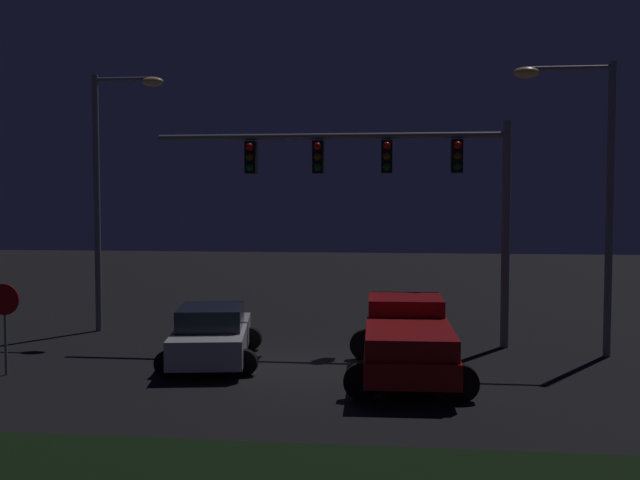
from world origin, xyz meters
TOP-DOWN VIEW (x-y plane):
  - ground_plane at (0.00, 0.00)m, footprint 80.00×80.00m
  - pickup_truck at (2.71, -0.69)m, footprint 2.99×5.46m
  - car_sedan at (-2.32, 0.23)m, footprint 2.94×4.63m
  - traffic_signal_gantry at (2.18, 3.09)m, footprint 10.32×0.56m
  - street_lamp_left at (-6.72, 4.34)m, footprint 2.35×0.44m
  - street_lamp_right at (7.58, 2.16)m, footprint 2.69×0.44m
  - stop_sign at (-6.95, -1.63)m, footprint 0.76×0.08m

SIDE VIEW (x-z plane):
  - ground_plane at x=0.00m, z-range 0.00..0.00m
  - car_sedan at x=-2.32m, z-range -0.02..1.49m
  - pickup_truck at x=2.71m, z-range 0.10..1.90m
  - stop_sign at x=-6.95m, z-range 0.45..2.68m
  - street_lamp_right at x=7.58m, z-range 1.06..8.98m
  - traffic_signal_gantry at x=2.18m, z-range 1.78..8.28m
  - street_lamp_left at x=-6.72m, z-range 1.04..9.27m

